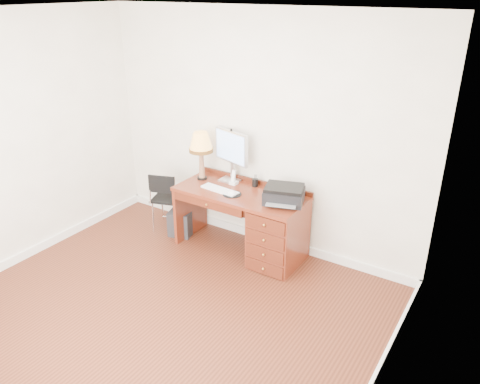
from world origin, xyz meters
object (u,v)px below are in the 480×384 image
Objects in this scene: desk at (265,225)px; leg_lamp at (201,145)px; phone at (234,180)px; equipment_box at (182,222)px; monitor at (231,150)px; printer at (284,194)px; chair at (165,195)px.

leg_lamp is (-0.92, 0.08, 0.76)m from desk.
phone is 0.94m from equipment_box.
phone is at bearing -26.05° from monitor.
printer reaches higher than phone.
phone is 0.22× the size of chair.
chair is at bearing -162.07° from leg_lamp.
chair is at bearing -142.53° from monitor.
chair reaches higher than equipment_box.
monitor is 1.91× the size of equipment_box.
phone is at bearing 2.09° from equipment_box.
printer is 0.73m from phone.
chair is (-0.89, -0.22, -0.33)m from phone.
phone reaches higher than desk.
desk is 1.91× the size of chair.
chair is at bearing 165.46° from equipment_box.
monitor is 1.08m from chair.
monitor is 1.24× the size of printer.
monitor is 0.36m from phone.
equipment_box is at bearing -17.70° from chair.
desk is at bearing -4.66° from leg_lamp.
printer is at bearing -2.84° from leg_lamp.
monitor is at bearing 159.50° from desk.
chair is at bearing -164.57° from phone.
monitor reaches higher than leg_lamp.
leg_lamp is at bearing -1.25° from chair.
monitor reaches higher than phone.
equipment_box is (-1.37, -0.09, -0.68)m from printer.
printer is 2.87× the size of phone.
equipment_box is (-0.24, -0.15, -1.02)m from leg_lamp.
chair is (-1.40, -0.08, 0.06)m from desk.
phone is (-0.51, 0.14, 0.39)m from desk.
desk reaches higher than equipment_box.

